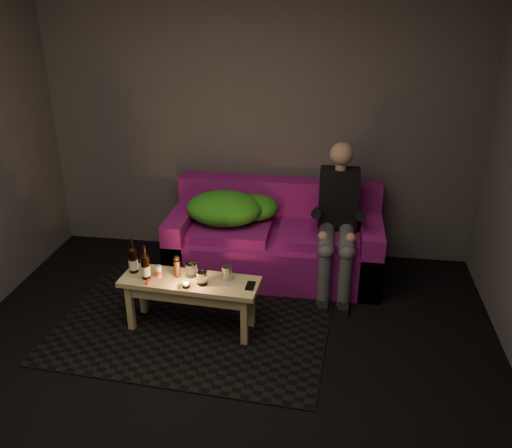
{
  "coord_description": "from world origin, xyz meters",
  "views": [
    {
      "loc": [
        0.68,
        -2.58,
        2.45
      ],
      "look_at": [
        0.09,
        1.44,
        0.63
      ],
      "focal_mm": 38.0,
      "sensor_mm": 36.0,
      "label": 1
    }
  ],
  "objects_px": {
    "person": "(338,216)",
    "coffee_table": "(190,288)",
    "sofa": "(275,242)",
    "beer_bottle_b": "(145,266)",
    "beer_bottle_a": "(133,260)",
    "steel_cup": "(227,273)"
  },
  "relations": [
    {
      "from": "steel_cup",
      "to": "beer_bottle_a",
      "type": "bearing_deg",
      "value": 179.32
    },
    {
      "from": "person",
      "to": "steel_cup",
      "type": "bearing_deg",
      "value": -134.9
    },
    {
      "from": "coffee_table",
      "to": "steel_cup",
      "type": "height_order",
      "value": "steel_cup"
    },
    {
      "from": "steel_cup",
      "to": "coffee_table",
      "type": "bearing_deg",
      "value": -170.16
    },
    {
      "from": "sofa",
      "to": "person",
      "type": "height_order",
      "value": "person"
    },
    {
      "from": "person",
      "to": "coffee_table",
      "type": "distance_m",
      "value": 1.4
    },
    {
      "from": "beer_bottle_b",
      "to": "coffee_table",
      "type": "bearing_deg",
      "value": 3.74
    },
    {
      "from": "sofa",
      "to": "beer_bottle_b",
      "type": "distance_m",
      "value": 1.35
    },
    {
      "from": "person",
      "to": "beer_bottle_a",
      "type": "distance_m",
      "value": 1.72
    },
    {
      "from": "coffee_table",
      "to": "beer_bottle_b",
      "type": "bearing_deg",
      "value": -176.26
    },
    {
      "from": "sofa",
      "to": "coffee_table",
      "type": "relative_size",
      "value": 1.76
    },
    {
      "from": "sofa",
      "to": "beer_bottle_b",
      "type": "xyz_separation_m",
      "value": [
        -0.86,
        -1.02,
        0.23
      ]
    },
    {
      "from": "coffee_table",
      "to": "steel_cup",
      "type": "xyz_separation_m",
      "value": [
        0.28,
        0.05,
        0.13
      ]
    },
    {
      "from": "beer_bottle_b",
      "to": "steel_cup",
      "type": "xyz_separation_m",
      "value": [
        0.6,
        0.07,
        -0.05
      ]
    },
    {
      "from": "person",
      "to": "beer_bottle_a",
      "type": "xyz_separation_m",
      "value": [
        -1.52,
        -0.79,
        -0.12
      ]
    },
    {
      "from": "sofa",
      "to": "steel_cup",
      "type": "xyz_separation_m",
      "value": [
        -0.25,
        -0.95,
        0.19
      ]
    },
    {
      "from": "sofa",
      "to": "person",
      "type": "relative_size",
      "value": 1.5
    },
    {
      "from": "coffee_table",
      "to": "beer_bottle_a",
      "type": "bearing_deg",
      "value": 172.85
    },
    {
      "from": "sofa",
      "to": "person",
      "type": "xyz_separation_m",
      "value": [
        0.54,
        -0.15,
        0.35
      ]
    },
    {
      "from": "coffee_table",
      "to": "steel_cup",
      "type": "bearing_deg",
      "value": 9.84
    },
    {
      "from": "sofa",
      "to": "coffee_table",
      "type": "distance_m",
      "value": 1.13
    },
    {
      "from": "coffee_table",
      "to": "person",
      "type": "bearing_deg",
      "value": 38.3
    }
  ]
}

